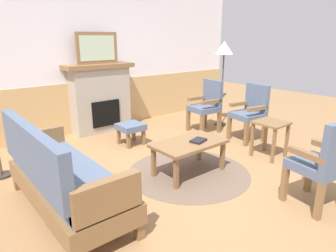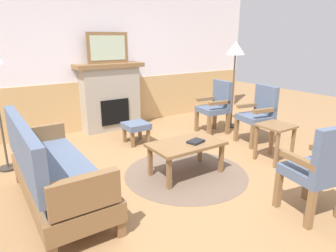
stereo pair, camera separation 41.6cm
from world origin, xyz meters
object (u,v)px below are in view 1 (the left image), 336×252
fireplace (101,98)px  armchair_by_window_left (207,104)px  armchair_near_fireplace (251,110)px  framed_picture (97,48)px  coffee_table (189,146)px  footstool (131,128)px  floor_lamp_by_chairs (224,53)px  couch (62,177)px  armchair_front_left (325,161)px  book_on_table (198,140)px  side_table (271,129)px

fireplace → armchair_by_window_left: fireplace is taller
fireplace → armchair_near_fireplace: bearing=-50.9°
fireplace → framed_picture: (0.00, 0.00, 0.91)m
framed_picture → coffee_table: framed_picture is taller
footstool → armchair_near_fireplace: bearing=-33.0°
framed_picture → armchair_near_fireplace: framed_picture is taller
fireplace → coffee_table: (-0.01, -2.45, -0.27)m
floor_lamp_by_chairs → coffee_table: bearing=-149.4°
armchair_by_window_left → floor_lamp_by_chairs: floor_lamp_by_chairs is taller
coffee_table → framed_picture: bearing=89.7°
fireplace → coffee_table: bearing=-90.3°
couch → coffee_table: bearing=-5.1°
couch → floor_lamp_by_chairs: bearing=16.4°
framed_picture → coffee_table: (-0.01, -2.45, -1.17)m
fireplace → floor_lamp_by_chairs: 2.53m
fireplace → coffee_table: size_ratio=1.35×
couch → footstool: bearing=38.0°
couch → floor_lamp_by_chairs: (3.71, 1.09, 1.05)m
framed_picture → armchair_front_left: framed_picture is taller
fireplace → couch: 2.84m
fireplace → armchair_by_window_left: size_ratio=1.33×
floor_lamp_by_chairs → book_on_table: bearing=-146.7°
armchair_front_left → framed_picture: bearing=96.8°
fireplace → couch: bearing=-125.5°
couch → armchair_front_left: bearing=-37.8°
book_on_table → side_table: size_ratio=0.39×
footstool → armchair_by_window_left: size_ratio=0.41×
fireplace → side_table: fireplace is taller
armchair_front_left → side_table: size_ratio=1.78×
fireplace → armchair_front_left: size_ratio=1.33×
coffee_table → footstool: bearing=89.3°
coffee_table → book_on_table: 0.14m
fireplace → armchair_near_fireplace: fireplace is taller
couch → floor_lamp_by_chairs: size_ratio=1.07×
framed_picture → armchair_near_fireplace: 2.95m
armchair_front_left → floor_lamp_by_chairs: size_ratio=0.58×
coffee_table → armchair_front_left: (0.48, -1.50, 0.15)m
fireplace → armchair_near_fireplace: size_ratio=1.33×
armchair_front_left → footstool: bearing=99.0°
armchair_by_window_left → floor_lamp_by_chairs: size_ratio=0.58×
couch → armchair_by_window_left: (3.18, 1.00, 0.14)m
book_on_table → armchair_near_fireplace: (1.66, 0.37, 0.08)m
armchair_near_fireplace → fireplace: bearing=129.1°
footstool → armchair_by_window_left: 1.59m
couch → book_on_table: (1.73, -0.21, 0.06)m
footstool → armchair_by_window_left: armchair_by_window_left is taller
framed_picture → couch: framed_picture is taller
footstool → armchair_by_window_left: bearing=-10.7°
footstool → side_table: size_ratio=0.73×
armchair_near_fireplace → armchair_front_left: (-1.28, -1.80, 0.00)m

